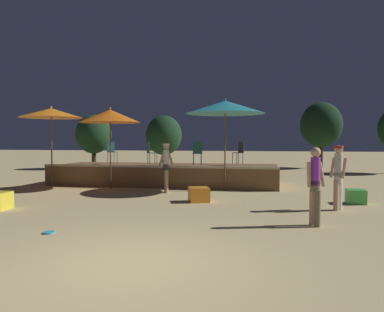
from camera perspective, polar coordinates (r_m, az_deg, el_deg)
ground_plane at (r=5.78m, az=-9.70°, el=-16.04°), size 120.00×120.00×0.00m
wooden_deck at (r=15.77m, az=-4.03°, el=-2.82°), size 9.21×3.15×0.87m
patio_umbrella_0 at (r=13.56m, az=5.08°, el=7.41°), size 2.87×2.87×3.33m
patio_umbrella_1 at (r=14.55m, az=-12.37°, el=5.95°), size 2.30×2.30×3.07m
patio_umbrella_2 at (r=15.59m, az=-20.68°, el=6.13°), size 2.42×2.42×3.16m
cube_seat_0 at (r=11.84m, az=23.69°, el=-5.68°), size 0.51×0.51×0.41m
cube_seat_2 at (r=11.19m, az=1.05°, el=-5.89°), size 0.74×0.74×0.43m
person_0 at (r=13.07m, az=-3.95°, el=-1.36°), size 0.56×0.29×1.72m
person_1 at (r=10.46m, az=21.38°, el=-2.56°), size 0.41×0.40×1.70m
person_2 at (r=8.37m, az=18.27°, el=-4.04°), size 0.45×0.31×1.68m
bistro_chair_0 at (r=16.67m, az=-12.18°, el=0.92°), size 0.48×0.48×0.90m
bistro_chair_1 at (r=14.38m, az=0.84°, el=0.75°), size 0.42×0.42×0.90m
bistro_chair_2 at (r=15.15m, az=-6.41°, el=0.82°), size 0.47×0.47×0.90m
bistro_chair_3 at (r=15.42m, az=7.25°, el=0.84°), size 0.48×0.48×0.90m
frisbee_disc at (r=8.00m, az=-20.97°, el=-10.82°), size 0.22×0.22×0.03m
background_tree_0 at (r=24.95m, az=-14.75°, el=3.22°), size 2.28×2.28×3.49m
background_tree_1 at (r=23.41m, az=-4.32°, el=3.15°), size 2.25×2.25×3.39m
background_tree_2 at (r=26.17m, az=19.09°, el=4.49°), size 2.71×2.71×4.35m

